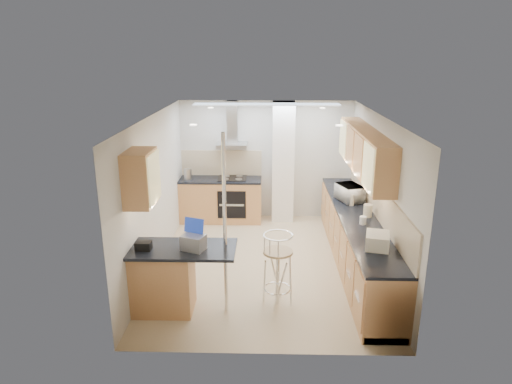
{
  "coord_description": "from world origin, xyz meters",
  "views": [
    {
      "loc": [
        0.02,
        -7.03,
        3.45
      ],
      "look_at": [
        -0.16,
        0.2,
        1.22
      ],
      "focal_mm": 32.0,
      "sensor_mm": 36.0,
      "label": 1
    }
  ],
  "objects_px": {
    "microwave": "(350,193)",
    "laptop": "(193,242)",
    "bar_stool_end": "(278,270)",
    "bread_bin": "(377,241)",
    "bar_stool_near": "(169,282)"
  },
  "relations": [
    {
      "from": "laptop",
      "to": "bread_bin",
      "type": "bearing_deg",
      "value": 24.32
    },
    {
      "from": "bar_stool_near",
      "to": "bar_stool_end",
      "type": "bearing_deg",
      "value": 32.54
    },
    {
      "from": "microwave",
      "to": "laptop",
      "type": "xyz_separation_m",
      "value": [
        -2.43,
        -2.2,
        -0.02
      ]
    },
    {
      "from": "microwave",
      "to": "bread_bin",
      "type": "height_order",
      "value": "microwave"
    },
    {
      "from": "microwave",
      "to": "laptop",
      "type": "height_order",
      "value": "microwave"
    },
    {
      "from": "bar_stool_end",
      "to": "bread_bin",
      "type": "relative_size",
      "value": 2.82
    },
    {
      "from": "microwave",
      "to": "bar_stool_near",
      "type": "bearing_deg",
      "value": 109.31
    },
    {
      "from": "laptop",
      "to": "bar_stool_end",
      "type": "height_order",
      "value": "laptop"
    },
    {
      "from": "laptop",
      "to": "bread_bin",
      "type": "relative_size",
      "value": 0.77
    },
    {
      "from": "microwave",
      "to": "bar_stool_end",
      "type": "bearing_deg",
      "value": 126.91
    },
    {
      "from": "microwave",
      "to": "bar_stool_end",
      "type": "distance_m",
      "value": 2.41
    },
    {
      "from": "microwave",
      "to": "bar_stool_end",
      "type": "height_order",
      "value": "microwave"
    },
    {
      "from": "bar_stool_end",
      "to": "bar_stool_near",
      "type": "bearing_deg",
      "value": 136.01
    },
    {
      "from": "microwave",
      "to": "bar_stool_near",
      "type": "distance_m",
      "value": 3.61
    },
    {
      "from": "bar_stool_end",
      "to": "laptop",
      "type": "bearing_deg",
      "value": 137.75
    }
  ]
}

